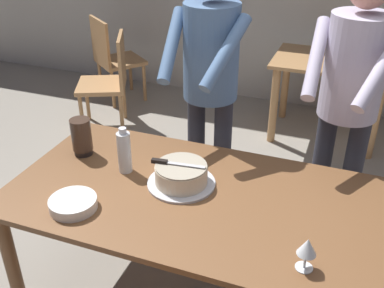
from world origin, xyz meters
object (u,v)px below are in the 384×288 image
Objects in this scene: hurricane_lamp at (82,137)px; background_chair_2 at (113,57)px; cake_on_platter at (181,175)px; person_standing_beside at (350,94)px; water_bottle at (124,152)px; plate_stack at (73,204)px; main_dining_table at (191,209)px; wine_glass_near at (307,248)px; background_table at (330,78)px; cake_knife at (167,162)px; person_cutting_cake at (210,77)px; background_chair_1 at (109,79)px.

background_chair_2 is (-1.08, 2.21, -0.37)m from hurricane_lamp.
person_standing_beside is at bearing 43.31° from cake_on_platter.
water_bottle is 1.23m from person_standing_beside.
background_chair_2 is (-2.41, 1.63, -0.58)m from person_standing_beside.
hurricane_lamp reaches higher than background_chair_2.
person_standing_beside is at bearing 42.96° from plate_stack.
main_dining_table is 2.95m from background_chair_2.
background_table is (-0.14, 2.61, -0.28)m from wine_glass_near.
water_bottle is at bearing 175.24° from cake_knife.
wine_glass_near is at bearing -92.68° from person_standing_beside.
plate_stack reaches higher than background_table.
hurricane_lamp is 0.12× the size of person_standing_beside.
person_cutting_cake and person_standing_beside have the same top height.
cake_on_platter is 0.20× the size of person_standing_beside.
background_chair_1 is (-0.80, 1.63, -0.37)m from hurricane_lamp.
cake_on_platter is at bearing -83.59° from person_cutting_cake.
plate_stack reaches higher than main_dining_table.
water_bottle is (0.07, 0.37, 0.09)m from plate_stack.
background_chair_2 is (-0.29, 0.58, 0.00)m from background_chair_1.
background_chair_2 is (-1.77, 2.35, -0.16)m from main_dining_table.
hurricane_lamp is 0.23× the size of background_chair_2.
plate_stack is 0.22× the size of background_table.
person_standing_beside is at bearing -83.11° from background_table.
background_chair_1 is (-1.02, 2.07, -0.28)m from plate_stack.
person_cutting_cake reaches higher than background_table.
person_cutting_cake is 1.91× the size of background_chair_1.
hurricane_lamp is (-1.28, 0.45, 0.00)m from wine_glass_near.
person_standing_beside is (0.71, 0.67, 0.27)m from cake_on_platter.
plate_stack is 0.88× the size of water_bottle.
plate_stack is at bearing -109.25° from background_table.
cake_knife is 1.05m from person_standing_beside.
main_dining_table is at bearing -10.26° from water_bottle.
person_cutting_cake is at bearing 126.12° from wine_glass_near.
plate_stack is at bearing -62.82° from hurricane_lamp.
wine_glass_near is at bearing -26.01° from cake_knife.
hurricane_lamp reaches higher than background_table.
person_cutting_cake reaches higher than cake_on_platter.
plate_stack is at bearing -137.69° from cake_on_platter.
cake_knife is at bearing -4.76° from water_bottle.
cake_knife is 0.30× the size of background_chair_1.
plate_stack is (-0.32, -0.35, -0.09)m from cake_knife.
cake_on_platter is 0.32m from water_bottle.
plate_stack is 0.24× the size of background_chair_2.
background_chair_2 is at bearing 126.50° from cake_on_platter.
background_table is at bearing 75.37° from cake_knife.
person_cutting_cake reaches higher than main_dining_table.
cake_knife is 0.48m from plate_stack.
water_bottle reaches higher than cake_knife.
person_standing_beside reaches higher than water_bottle.
water_bottle is (-0.32, 0.01, 0.06)m from cake_on_platter.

